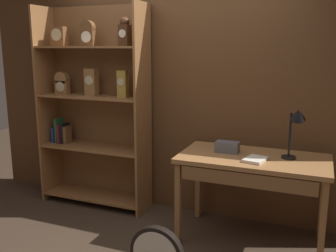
{
  "coord_description": "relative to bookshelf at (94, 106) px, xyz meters",
  "views": [
    {
      "loc": [
        1.41,
        -2.47,
        1.79
      ],
      "look_at": [
        0.1,
        0.77,
        1.05
      ],
      "focal_mm": 40.52,
      "sensor_mm": 36.0,
      "label": 1
    }
  ],
  "objects": [
    {
      "name": "back_wood_panel",
      "position": [
        0.94,
        0.21,
        0.16
      ],
      "size": [
        4.8,
        0.05,
        2.6
      ],
      "primitive_type": "cube",
      "color": "brown",
      "rests_on": "ground"
    },
    {
      "name": "open_repair_manual",
      "position": [
        1.87,
        -0.38,
        -0.3
      ],
      "size": [
        0.2,
        0.25,
        0.02
      ],
      "primitive_type": "cube",
      "rotation": [
        0.0,
        0.0,
        -0.22
      ],
      "color": "silver",
      "rests_on": "workbench"
    },
    {
      "name": "toolbox_small",
      "position": [
        1.58,
        -0.2,
        -0.27
      ],
      "size": [
        0.21,
        0.13,
        0.1
      ],
      "primitive_type": "cube",
      "color": "#595960",
      "rests_on": "workbench"
    },
    {
      "name": "workbench",
      "position": [
        1.83,
        -0.28,
        -0.41
      ],
      "size": [
        1.32,
        0.71,
        0.82
      ],
      "color": "#9E6B3D",
      "rests_on": "ground"
    },
    {
      "name": "desk_lamp",
      "position": [
        2.17,
        -0.23,
        0.02
      ],
      "size": [
        0.19,
        0.2,
        0.48
      ],
      "color": "black",
      "rests_on": "workbench"
    },
    {
      "name": "bookshelf",
      "position": [
        0.0,
        0.0,
        0.0
      ],
      "size": [
        1.26,
        0.39,
        2.23
      ],
      "color": "brown",
      "rests_on": "ground"
    }
  ]
}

